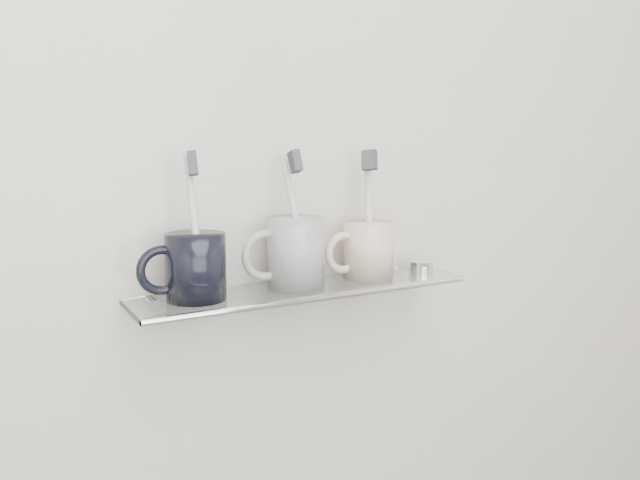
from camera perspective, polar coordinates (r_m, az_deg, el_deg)
wall_back at (r=0.94m, az=-3.24°, el=5.40°), size 2.50×0.00×2.50m
shelf_glass at (r=0.91m, az=-1.43°, el=-4.53°), size 0.50×0.12×0.01m
shelf_rail at (r=0.86m, az=0.33°, el=-5.29°), size 0.50×0.01×0.01m
bracket_left at (r=0.88m, az=-15.09°, el=-6.02°), size 0.02×0.03×0.02m
bracket_right at (r=1.06m, az=7.44°, el=-3.25°), size 0.02×0.03×0.02m
mug_left at (r=0.84m, az=-11.29°, el=-2.42°), size 0.08×0.08×0.09m
mug_left_handle at (r=0.83m, az=-14.30°, el=-2.70°), size 0.07×0.01×0.07m
toothbrush_left at (r=0.83m, az=-11.40°, el=1.38°), size 0.02×0.05×0.19m
bristles_left at (r=0.83m, az=-11.58°, el=6.88°), size 0.02×0.03×0.03m
mug_center at (r=0.90m, az=-2.24°, el=-1.13°), size 0.10×0.10×0.10m
mug_center_handle at (r=0.88m, az=-4.98°, el=-1.40°), size 0.07×0.01×0.07m
toothbrush_center at (r=0.89m, az=-2.26°, el=2.03°), size 0.03×0.06×0.19m
bristles_center at (r=0.88m, az=-2.29°, el=7.18°), size 0.02×0.03×0.04m
mug_right at (r=0.96m, az=4.44°, el=-0.93°), size 0.09×0.09×0.09m
mug_right_handle at (r=0.94m, az=2.17°, el=-1.16°), size 0.06×0.01×0.06m
toothbrush_right at (r=0.95m, az=4.48°, el=2.48°), size 0.04×0.06×0.19m
bristles_right at (r=0.95m, az=4.54°, el=7.29°), size 0.03×0.03×0.03m
chrome_cap at (r=1.03m, az=9.21°, el=-2.35°), size 0.04×0.04×0.02m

